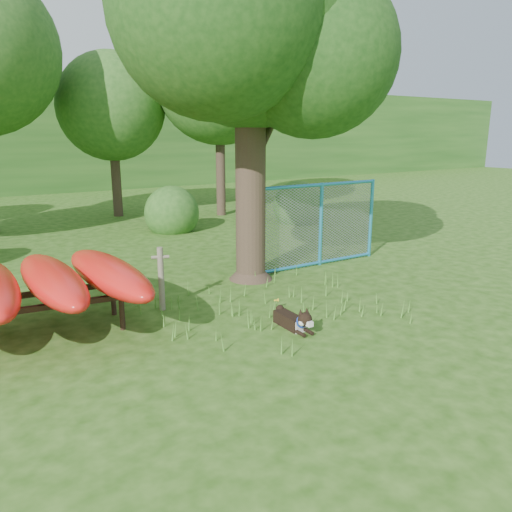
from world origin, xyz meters
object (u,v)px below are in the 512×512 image
kayak_rack (22,284)px  husky_dog (295,320)px  oak_tree (247,16)px  fence_section (321,224)px

kayak_rack → husky_dog: bearing=-22.2°
oak_tree → kayak_rack: oak_tree is taller
oak_tree → husky_dog: oak_tree is taller
kayak_rack → fence_section: 6.89m
oak_tree → fence_section: oak_tree is taller
oak_tree → fence_section: (2.14, 0.06, -4.41)m
kayak_rack → husky_dog: size_ratio=3.61×
husky_dog → fence_section: size_ratio=0.30×
oak_tree → fence_section: bearing=1.7°
kayak_rack → fence_section: bearing=14.4°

